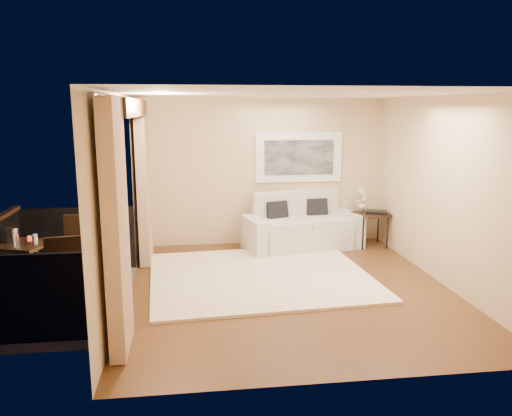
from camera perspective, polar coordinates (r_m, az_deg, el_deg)
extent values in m
plane|color=brown|center=(7.20, 3.80, -9.13)|extent=(5.00, 5.00, 0.00)
plane|color=white|center=(6.75, 4.10, 12.87)|extent=(5.00, 5.00, 0.00)
plane|color=#CFB58A|center=(9.29, 0.92, 4.13)|extent=(4.50, 0.00, 4.50)
plane|color=#CFB58A|center=(4.48, 10.21, -3.94)|extent=(4.50, 0.00, 4.50)
plane|color=#CFB58A|center=(7.61, 20.80, 1.79)|extent=(0.00, 5.00, 5.00)
plane|color=#CFB58A|center=(8.59, -13.47, 3.23)|extent=(0.00, 2.70, 2.70)
plane|color=#CFB58A|center=(4.99, -17.78, -2.74)|extent=(0.00, 2.70, 2.70)
plane|color=#CFB58A|center=(6.68, -15.59, 11.22)|extent=(0.00, 2.40, 2.40)
cube|color=black|center=(6.66, -14.54, 11.02)|extent=(0.28, 2.40, 0.22)
cube|color=#605B56|center=(7.33, -21.57, -10.07)|extent=(1.80, 2.60, 0.12)
cube|color=black|center=(8.34, -19.77, -3.33)|extent=(1.80, 0.06, 1.00)
cube|color=black|center=(6.00, -24.89, -9.42)|extent=(1.80, 0.06, 1.00)
cube|color=tan|center=(8.29, -12.71, 2.77)|extent=(0.16, 0.75, 2.62)
cube|color=tan|center=(5.26, -15.69, -2.24)|extent=(0.16, 0.75, 2.62)
cylinder|color=#4C473F|center=(6.66, -14.41, 11.97)|extent=(0.04, 4.80, 0.04)
cube|color=white|center=(9.34, 4.90, 5.80)|extent=(1.62, 0.05, 0.92)
cube|color=black|center=(9.31, 4.95, 5.78)|extent=(1.30, 0.02, 0.64)
cube|color=#FCE8CB|center=(7.62, 0.46, -7.77)|extent=(3.43, 3.04, 0.04)
cube|color=silver|center=(9.15, 5.35, -3.30)|extent=(1.85, 1.23, 0.42)
cube|color=silver|center=(9.38, 4.51, -0.49)|extent=(1.70, 0.57, 0.82)
cube|color=silver|center=(8.79, -0.15, -3.19)|extent=(0.42, 0.93, 0.62)
cube|color=silver|center=(9.55, 10.43, -2.21)|extent=(0.42, 0.93, 0.62)
cube|color=silver|center=(8.90, 3.07, -1.84)|extent=(0.95, 0.95, 0.14)
cube|color=silver|center=(9.24, 7.77, -1.44)|extent=(0.95, 0.95, 0.14)
cube|color=black|center=(9.07, 2.47, -0.49)|extent=(0.44, 0.29, 0.41)
cube|color=black|center=(9.39, 7.00, -0.15)|extent=(0.41, 0.22, 0.41)
cube|color=black|center=(9.41, 13.07, -0.68)|extent=(0.71, 0.71, 0.04)
cylinder|color=black|center=(9.19, 12.13, -2.92)|extent=(0.03, 0.03, 0.58)
cylinder|color=black|center=(9.35, 14.78, -2.80)|extent=(0.03, 0.03, 0.58)
cylinder|color=black|center=(9.61, 11.23, -2.26)|extent=(0.03, 0.03, 0.58)
cylinder|color=black|center=(9.77, 13.78, -2.15)|extent=(0.03, 0.03, 0.58)
cube|color=black|center=(9.37, 13.59, -0.47)|extent=(0.46, 0.40, 0.05)
imported|color=white|center=(9.44, 12.00, 1.03)|extent=(0.31, 0.29, 0.48)
cube|color=black|center=(7.48, -25.05, -3.87)|extent=(0.77, 0.77, 0.05)
cylinder|color=black|center=(7.43, -27.21, -7.05)|extent=(0.04, 0.04, 0.66)
cylinder|color=black|center=(7.28, -23.52, -7.10)|extent=(0.04, 0.04, 0.66)
cylinder|color=black|center=(7.87, -26.01, -5.95)|extent=(0.04, 0.04, 0.66)
cylinder|color=black|center=(7.73, -22.53, -5.97)|extent=(0.04, 0.04, 0.66)
cube|color=black|center=(7.80, -18.84, -4.44)|extent=(0.48, 0.48, 0.05)
cube|color=black|center=(7.54, -19.40, -2.91)|extent=(0.45, 0.09, 0.58)
cylinder|color=black|center=(7.98, -17.11, -5.83)|extent=(0.03, 0.03, 0.46)
cylinder|color=black|center=(8.08, -19.60, -5.78)|extent=(0.03, 0.03, 0.46)
cylinder|color=black|center=(7.65, -17.79, -6.62)|extent=(0.03, 0.03, 0.46)
cylinder|color=black|center=(7.75, -20.38, -6.56)|extent=(0.03, 0.03, 0.46)
cube|color=black|center=(6.20, -20.84, -8.58)|extent=(0.52, 0.52, 0.05)
cube|color=black|center=(6.31, -20.91, -5.67)|extent=(0.45, 0.13, 0.59)
cylinder|color=black|center=(6.14, -22.50, -11.44)|extent=(0.03, 0.03, 0.46)
cylinder|color=black|center=(6.11, -19.03, -11.29)|extent=(0.03, 0.03, 0.46)
cylinder|color=black|center=(6.47, -22.23, -10.22)|extent=(0.03, 0.03, 0.46)
cylinder|color=black|center=(6.45, -18.95, -10.07)|extent=(0.03, 0.03, 0.46)
cylinder|color=silver|center=(7.60, -26.09, -2.76)|extent=(0.18, 0.18, 0.20)
cylinder|color=red|center=(7.56, -24.46, -3.19)|extent=(0.06, 0.06, 0.07)
cylinder|color=silver|center=(7.30, -25.94, -3.36)|extent=(0.04, 0.04, 0.18)
cylinder|color=white|center=(7.35, -23.97, -3.35)|extent=(0.06, 0.06, 0.12)
cylinder|color=white|center=(7.42, -23.92, -3.21)|extent=(0.06, 0.06, 0.12)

